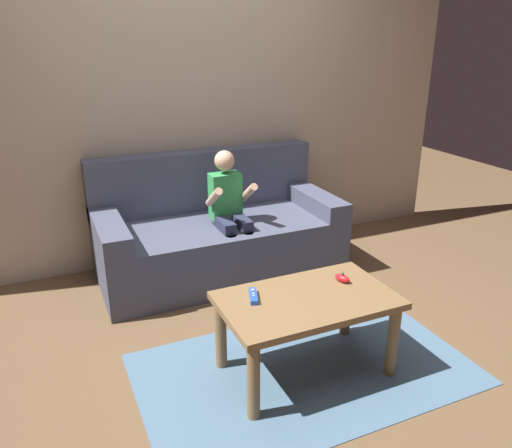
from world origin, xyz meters
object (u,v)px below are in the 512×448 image
(person_seated_on_couch, at_px, (230,209))
(coffee_table, at_px, (307,310))
(couch, at_px, (217,233))
(nunchuk_red, at_px, (342,278))
(game_remote_blue_near_edge, at_px, (253,296))

(person_seated_on_couch, distance_m, coffee_table, 1.15)
(couch, xyz_separation_m, nunchuk_red, (0.25, -1.24, 0.16))
(couch, distance_m, nunchuk_red, 1.28)
(coffee_table, bearing_deg, nunchuk_red, 15.94)
(couch, height_order, person_seated_on_couch, person_seated_on_couch)
(couch, distance_m, coffee_table, 1.31)
(couch, bearing_deg, game_remote_blue_near_edge, -101.45)
(coffee_table, height_order, game_remote_blue_near_edge, game_remote_blue_near_edge)
(game_remote_blue_near_edge, xyz_separation_m, nunchuk_red, (0.50, -0.03, 0.01))
(couch, distance_m, game_remote_blue_near_edge, 1.25)
(couch, xyz_separation_m, coffee_table, (0.00, -1.31, 0.07))
(game_remote_blue_near_edge, bearing_deg, couch, 78.55)
(couch, xyz_separation_m, game_remote_blue_near_edge, (-0.25, -1.21, 0.15))
(couch, relative_size, nunchuk_red, 17.07)
(person_seated_on_couch, relative_size, coffee_table, 1.05)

